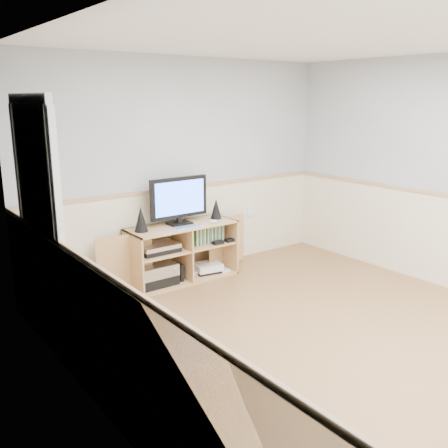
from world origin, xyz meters
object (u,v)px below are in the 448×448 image
(keyboard, at_px, (189,227))
(media_cabinet, at_px, (180,251))
(monitor, at_px, (179,199))
(game_consoles, at_px, (207,268))

(keyboard, bearing_deg, media_cabinet, 97.94)
(media_cabinet, xyz_separation_m, monitor, (0.00, -0.01, 0.61))
(media_cabinet, relative_size, keyboard, 6.41)
(media_cabinet, height_order, keyboard, keyboard)
(media_cabinet, relative_size, monitor, 2.77)
(keyboard, bearing_deg, game_consoles, 28.27)
(media_cabinet, xyz_separation_m, keyboard, (0.00, -0.20, 0.32))
(media_cabinet, bearing_deg, keyboard, -88.81)
(keyboard, distance_m, game_consoles, 0.68)
(monitor, height_order, game_consoles, monitor)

